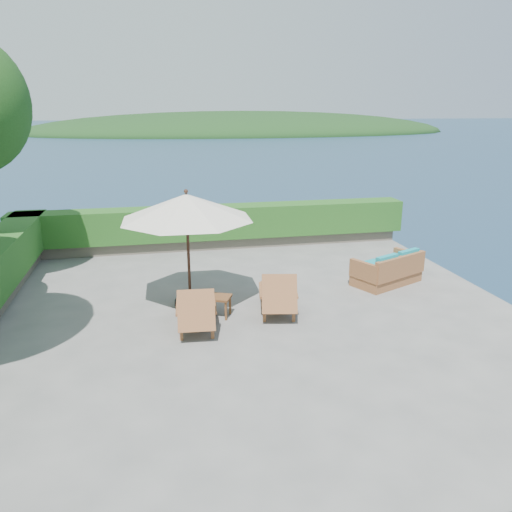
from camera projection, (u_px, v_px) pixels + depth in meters
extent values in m
plane|color=gray|center=(250.00, 315.00, 10.87)|extent=(12.00, 12.00, 0.00)
cube|color=#4F473E|center=(250.00, 378.00, 11.31)|extent=(12.00, 12.00, 3.00)
plane|color=#18284C|center=(250.00, 433.00, 11.73)|extent=(600.00, 600.00, 0.00)
ellipsoid|color=black|center=(242.00, 133.00, 147.91)|extent=(126.00, 57.60, 12.60)
cube|color=#665E51|center=(217.00, 242.00, 16.07)|extent=(12.00, 0.60, 0.36)
cube|color=#154B17|center=(216.00, 222.00, 15.88)|extent=(12.40, 0.90, 1.00)
cylinder|color=black|center=(190.00, 302.00, 11.46)|extent=(0.93, 0.93, 0.11)
cylinder|color=#331C12|center=(188.00, 251.00, 11.11)|extent=(0.08, 0.08, 2.57)
cone|color=beige|center=(187.00, 207.00, 10.82)|extent=(3.84, 3.84, 0.56)
sphere|color=#331C12|center=(186.00, 191.00, 10.73)|extent=(0.12, 0.12, 0.09)
cube|color=brown|center=(181.00, 334.00, 9.67)|extent=(0.07, 0.07, 0.28)
cube|color=brown|center=(213.00, 332.00, 9.75)|extent=(0.07, 0.07, 0.28)
cube|color=brown|center=(182.00, 308.00, 10.91)|extent=(0.07, 0.07, 0.28)
cube|color=brown|center=(210.00, 306.00, 10.98)|extent=(0.07, 0.07, 0.28)
cube|color=brown|center=(196.00, 309.00, 10.38)|extent=(0.82, 1.46, 0.10)
cube|color=brown|center=(196.00, 311.00, 9.52)|extent=(0.75, 0.51, 0.76)
cube|color=brown|center=(178.00, 306.00, 10.08)|extent=(0.13, 0.92, 0.05)
cube|color=brown|center=(214.00, 305.00, 10.17)|extent=(0.13, 0.92, 0.05)
cube|color=brown|center=(264.00, 315.00, 10.51)|extent=(0.08, 0.08, 0.29)
cube|color=brown|center=(294.00, 315.00, 10.52)|extent=(0.08, 0.08, 0.29)
cube|color=brown|center=(263.00, 293.00, 11.79)|extent=(0.08, 0.08, 0.29)
cube|color=brown|center=(289.00, 293.00, 11.79)|extent=(0.08, 0.08, 0.29)
cube|color=brown|center=(277.00, 294.00, 11.21)|extent=(1.00, 1.56, 0.10)
cube|color=brown|center=(280.00, 294.00, 10.32)|extent=(0.81, 0.60, 0.78)
cube|color=brown|center=(261.00, 290.00, 10.94)|extent=(0.25, 0.94, 0.06)
cube|color=brown|center=(295.00, 290.00, 10.95)|extent=(0.25, 0.94, 0.06)
cube|color=brown|center=(211.00, 310.00, 10.63)|extent=(0.06, 0.06, 0.42)
cube|color=brown|center=(226.00, 311.00, 10.56)|extent=(0.06, 0.06, 0.42)
cube|color=brown|center=(215.00, 304.00, 10.95)|extent=(0.06, 0.06, 0.42)
cube|color=brown|center=(230.00, 305.00, 10.88)|extent=(0.06, 0.06, 0.42)
cube|color=brown|center=(220.00, 297.00, 10.69)|extent=(0.57, 0.57, 0.05)
cube|color=brown|center=(386.00, 276.00, 12.80)|extent=(1.99, 1.56, 0.40)
cube|color=brown|center=(400.00, 267.00, 12.38)|extent=(1.68, 0.87, 0.54)
cube|color=brown|center=(364.00, 271.00, 12.23)|extent=(0.48, 0.86, 0.45)
cube|color=brown|center=(408.00, 259.00, 13.20)|extent=(0.48, 0.86, 0.45)
cube|color=teal|center=(375.00, 268.00, 12.52)|extent=(1.00, 0.97, 0.18)
cube|color=teal|center=(396.00, 262.00, 13.00)|extent=(1.00, 0.97, 0.18)
cube|color=teal|center=(387.00, 263.00, 12.17)|extent=(0.69, 0.42, 0.36)
cube|color=teal|center=(408.00, 257.00, 12.65)|extent=(0.69, 0.42, 0.36)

